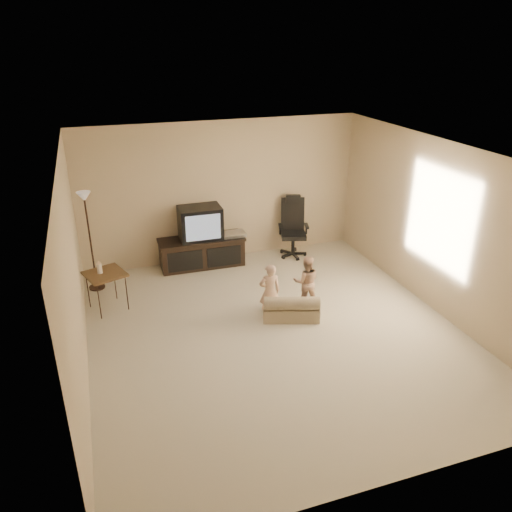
# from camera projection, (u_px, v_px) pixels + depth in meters

# --- Properties ---
(floor) EXTENTS (5.50, 5.50, 0.00)m
(floor) POSITION_uv_depth(u_px,v_px,m) (275.00, 332.00, 6.97)
(floor) COLOR beige
(floor) RESTS_ON ground
(room_shell) EXTENTS (5.50, 5.50, 5.50)m
(room_shell) POSITION_uv_depth(u_px,v_px,m) (277.00, 231.00, 6.35)
(room_shell) COLOR silver
(room_shell) RESTS_ON floor
(tv_stand) EXTENTS (1.54, 0.59, 1.10)m
(tv_stand) POSITION_uv_depth(u_px,v_px,m) (202.00, 242.00, 8.81)
(tv_stand) COLOR black
(tv_stand) RESTS_ON floor
(office_chair) EXTENTS (0.64, 0.66, 1.12)m
(office_chair) POSITION_uv_depth(u_px,v_px,m) (293.00, 234.00, 9.27)
(office_chair) COLOR black
(office_chair) RESTS_ON floor
(side_table) EXTENTS (0.68, 0.68, 0.80)m
(side_table) POSITION_uv_depth(u_px,v_px,m) (105.00, 274.00, 7.34)
(side_table) COLOR brown
(side_table) RESTS_ON floor
(floor_lamp) EXTENTS (0.25, 0.25, 1.63)m
(floor_lamp) POSITION_uv_depth(u_px,v_px,m) (87.00, 220.00, 7.70)
(floor_lamp) COLOR black
(floor_lamp) RESTS_ON floor
(child_sofa) EXTENTS (0.91, 0.69, 0.40)m
(child_sofa) POSITION_uv_depth(u_px,v_px,m) (291.00, 308.00, 7.25)
(child_sofa) COLOR gray
(child_sofa) RESTS_ON floor
(toddler_left) EXTENTS (0.34, 0.26, 0.86)m
(toddler_left) POSITION_uv_depth(u_px,v_px,m) (270.00, 292.00, 7.15)
(toddler_left) COLOR tan
(toddler_left) RESTS_ON floor
(toddler_right) EXTENTS (0.45, 0.33, 0.82)m
(toddler_right) POSITION_uv_depth(u_px,v_px,m) (306.00, 282.00, 7.48)
(toddler_right) COLOR tan
(toddler_right) RESTS_ON floor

